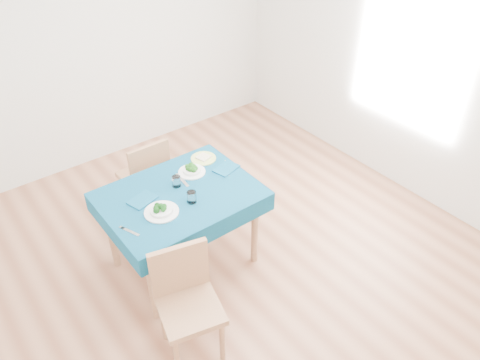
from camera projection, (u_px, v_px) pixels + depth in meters
room_shell at (240, 124)px, 3.32m from camera, size 4.02×4.52×2.73m
table at (183, 230)px, 3.85m from camera, size 1.18×0.89×0.76m
chair_near at (189, 302)px, 3.10m from camera, size 0.50×0.53×1.01m
chair_far at (143, 171)px, 4.34m from camera, size 0.40×0.43×0.98m
bowl_near at (161, 208)px, 3.42m from camera, size 0.26×0.26×0.08m
bowl_far at (192, 169)px, 3.83m from camera, size 0.22×0.22×0.07m
fork_near at (130, 231)px, 3.28m from camera, size 0.08×0.16×0.00m
knife_near at (165, 210)px, 3.46m from camera, size 0.08×0.18×0.00m
fork_far at (183, 181)px, 3.76m from camera, size 0.04×0.19×0.00m
knife_far at (227, 168)px, 3.90m from camera, size 0.13×0.21×0.00m
napkin_near at (143, 200)px, 3.55m from camera, size 0.24×0.19×0.01m
napkin_far at (226, 168)px, 3.89m from camera, size 0.23×0.19×0.01m
tumbler_center at (176, 181)px, 3.68m from camera, size 0.07×0.07×0.09m
tumbler_side at (192, 197)px, 3.52m from camera, size 0.07×0.07×0.09m
side_plate at (203, 158)px, 4.01m from camera, size 0.22×0.22×0.01m
bread_slice at (203, 157)px, 4.00m from camera, size 0.12×0.12×0.01m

